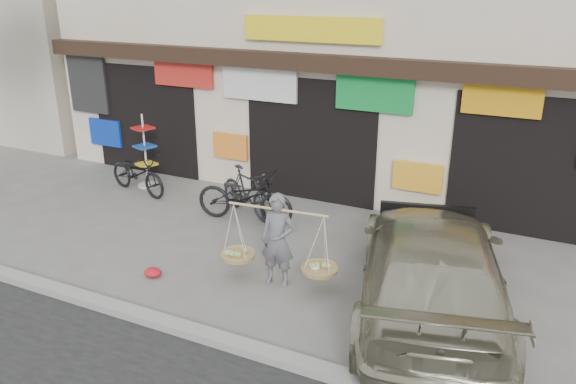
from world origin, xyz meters
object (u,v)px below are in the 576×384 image
at_px(bike_2, 245,196).
at_px(bike_0, 138,173).
at_px(bike_1, 247,192).
at_px(street_vendor, 278,244).
at_px(suv, 431,267).
at_px(display_rack, 146,158).

bearing_deg(bike_2, bike_0, 76.48).
relative_size(bike_1, bike_2, 0.83).
distance_m(street_vendor, bike_0, 5.32).
distance_m(bike_0, suv, 7.46).
height_order(bike_1, suv, suv).
distance_m(street_vendor, bike_1, 2.95).
height_order(street_vendor, bike_2, street_vendor).
bearing_deg(display_rack, bike_1, -9.54).
xyz_separation_m(bike_1, bike_2, (0.13, -0.33, 0.03)).
bearing_deg(bike_1, bike_0, 113.44).
xyz_separation_m(bike_2, suv, (4.10, -1.74, 0.19)).
relative_size(bike_0, bike_2, 0.89).
relative_size(bike_2, suv, 0.38).
distance_m(suv, display_rack, 7.71).
relative_size(bike_0, suv, 0.34).
height_order(bike_1, bike_2, bike_2).
bearing_deg(bike_0, display_rack, 27.29).
distance_m(bike_0, bike_2, 3.07).
bearing_deg(display_rack, suv, -19.50).
xyz_separation_m(street_vendor, bike_1, (-1.85, 2.29, -0.19)).
xyz_separation_m(street_vendor, bike_2, (-1.73, 1.96, -0.16)).
bearing_deg(bike_0, street_vendor, -102.68).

